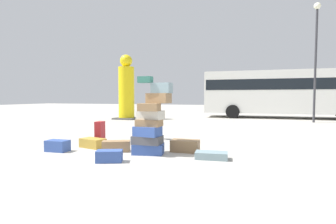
# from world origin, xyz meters

# --- Properties ---
(ground_plane) EXTENTS (80.00, 80.00, 0.00)m
(ground_plane) POSITION_xyz_m (0.00, 0.00, 0.00)
(ground_plane) COLOR #ADA89E
(suitcase_tower) EXTENTS (0.98, 0.70, 1.94)m
(suitcase_tower) POSITION_xyz_m (0.17, 0.12, 0.78)
(suitcase_tower) COLOR #334F99
(suitcase_tower) RESTS_ON ground
(suitcase_brown_foreground_near) EXTENTS (0.78, 0.57, 0.28)m
(suitcase_brown_foreground_near) POSITION_xyz_m (-0.79, 0.10, 0.14)
(suitcase_brown_foreground_near) COLOR olive
(suitcase_brown_foreground_near) RESTS_ON ground
(suitcase_navy_upright_blue) EXTENTS (0.63, 0.48, 0.26)m
(suitcase_navy_upright_blue) POSITION_xyz_m (-0.39, -0.92, 0.13)
(suitcase_navy_upright_blue) COLOR #334F99
(suitcase_navy_upright_blue) RESTS_ON ground
(suitcase_navy_behind_tower) EXTENTS (0.59, 0.36, 0.29)m
(suitcase_navy_behind_tower) POSITION_xyz_m (-2.28, -0.36, 0.15)
(suitcase_navy_behind_tower) COLOR #334F99
(suitcase_navy_behind_tower) RESTS_ON ground
(suitcase_brown_foreground_far) EXTENTS (0.73, 0.42, 0.31)m
(suitcase_brown_foreground_far) POSITION_xyz_m (0.92, 0.65, 0.15)
(suitcase_brown_foreground_far) COLOR olive
(suitcase_brown_foreground_far) RESTS_ON ground
(suitcase_maroon_left_side) EXTENTS (0.25, 0.38, 0.68)m
(suitcase_maroon_left_side) POSITION_xyz_m (-1.85, 0.97, 0.34)
(suitcase_maroon_left_side) COLOR maroon
(suitcase_maroon_left_side) RESTS_ON ground
(suitcase_slate_white_trunk) EXTENTS (0.77, 0.45, 0.16)m
(suitcase_slate_white_trunk) POSITION_xyz_m (1.70, 0.06, 0.08)
(suitcase_slate_white_trunk) COLOR gray
(suitcase_slate_white_trunk) RESTS_ON ground
(suitcase_tan_right_side) EXTENTS (0.78, 0.55, 0.26)m
(suitcase_tan_right_side) POSITION_xyz_m (-1.70, 0.38, 0.13)
(suitcase_tan_right_side) COLOR #B28C33
(suitcase_tan_right_side) RESTS_ON ground
(person_bearded_onlooker) EXTENTS (0.30, 0.33, 1.70)m
(person_bearded_onlooker) POSITION_xyz_m (-0.55, 2.25, 1.01)
(person_bearded_onlooker) COLOR #3F334C
(person_bearded_onlooker) RESTS_ON ground
(yellow_dummy_statue) EXTENTS (1.40, 1.40, 4.12)m
(yellow_dummy_statue) POSITION_xyz_m (-5.16, 9.18, 1.83)
(yellow_dummy_statue) COLOR yellow
(yellow_dummy_statue) RESTS_ON ground
(parked_bus) EXTENTS (10.98, 2.95, 3.15)m
(parked_bus) POSITION_xyz_m (4.81, 13.23, 1.84)
(parked_bus) COLOR silver
(parked_bus) RESTS_ON ground
(lamp_post) EXTENTS (0.36, 0.36, 6.58)m
(lamp_post) POSITION_xyz_m (5.83, 10.47, 4.25)
(lamp_post) COLOR #333338
(lamp_post) RESTS_ON ground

